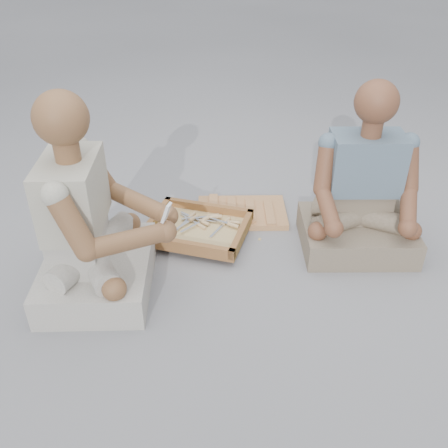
% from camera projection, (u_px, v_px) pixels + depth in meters
% --- Properties ---
extents(ground, '(60.00, 60.00, 0.00)m').
position_uv_depth(ground, '(221.00, 283.00, 2.52)').
color(ground, gray).
rests_on(ground, ground).
extents(carved_panel, '(0.61, 0.48, 0.04)m').
position_uv_depth(carved_panel, '(242.00, 212.00, 3.06)').
color(carved_panel, '#A66B40').
rests_on(carved_panel, ground).
extents(tool_tray, '(0.57, 0.46, 0.07)m').
position_uv_depth(tool_tray, '(198.00, 229.00, 2.83)').
color(tool_tray, brown).
rests_on(tool_tray, carved_panel).
extents(chisel_0, '(0.21, 0.11, 0.02)m').
position_uv_depth(chisel_0, '(209.00, 216.00, 2.92)').
color(chisel_0, silver).
rests_on(chisel_0, tool_tray).
extents(chisel_1, '(0.19, 0.14, 0.02)m').
position_uv_depth(chisel_1, '(199.00, 225.00, 2.85)').
color(chisel_1, silver).
rests_on(chisel_1, tool_tray).
extents(chisel_2, '(0.21, 0.11, 0.02)m').
position_uv_depth(chisel_2, '(202.00, 221.00, 2.87)').
color(chisel_2, silver).
rests_on(chisel_2, tool_tray).
extents(chisel_3, '(0.07, 0.22, 0.02)m').
position_uv_depth(chisel_3, '(190.00, 217.00, 2.91)').
color(chisel_3, silver).
rests_on(chisel_3, tool_tray).
extents(chisel_4, '(0.11, 0.21, 0.02)m').
position_uv_depth(chisel_4, '(191.00, 220.00, 2.88)').
color(chisel_4, silver).
rests_on(chisel_4, tool_tray).
extents(chisel_5, '(0.13, 0.20, 0.02)m').
position_uv_depth(chisel_5, '(202.00, 221.00, 2.87)').
color(chisel_5, silver).
rests_on(chisel_5, tool_tray).
extents(chisel_6, '(0.22, 0.08, 0.02)m').
position_uv_depth(chisel_6, '(230.00, 224.00, 2.83)').
color(chisel_6, silver).
rests_on(chisel_6, tool_tray).
extents(chisel_7, '(0.22, 0.04, 0.02)m').
position_uv_depth(chisel_7, '(230.00, 222.00, 2.86)').
color(chisel_7, silver).
rests_on(chisel_7, tool_tray).
extents(chisel_8, '(0.07, 0.22, 0.02)m').
position_uv_depth(chisel_8, '(224.00, 223.00, 2.86)').
color(chisel_8, silver).
rests_on(chisel_8, tool_tray).
extents(chisel_9, '(0.21, 0.09, 0.02)m').
position_uv_depth(chisel_9, '(212.00, 217.00, 2.90)').
color(chisel_9, silver).
rests_on(chisel_9, tool_tray).
extents(wood_chip_0, '(0.02, 0.02, 0.00)m').
position_uv_depth(wood_chip_0, '(219.00, 226.00, 2.96)').
color(wood_chip_0, '#D5BF7D').
rests_on(wood_chip_0, ground).
extents(wood_chip_1, '(0.02, 0.02, 0.00)m').
position_uv_depth(wood_chip_1, '(218.00, 246.00, 2.78)').
color(wood_chip_1, '#D5BF7D').
rests_on(wood_chip_1, ground).
extents(wood_chip_2, '(0.02, 0.02, 0.00)m').
position_uv_depth(wood_chip_2, '(143.00, 229.00, 2.93)').
color(wood_chip_2, '#D5BF7D').
rests_on(wood_chip_2, ground).
extents(wood_chip_3, '(0.02, 0.02, 0.00)m').
position_uv_depth(wood_chip_3, '(222.00, 246.00, 2.79)').
color(wood_chip_3, '#D5BF7D').
rests_on(wood_chip_3, ground).
extents(wood_chip_4, '(0.02, 0.02, 0.00)m').
position_uv_depth(wood_chip_4, '(191.00, 252.00, 2.74)').
color(wood_chip_4, '#D5BF7D').
rests_on(wood_chip_4, ground).
extents(wood_chip_5, '(0.02, 0.02, 0.00)m').
position_uv_depth(wood_chip_5, '(260.00, 239.00, 2.84)').
color(wood_chip_5, '#D5BF7D').
rests_on(wood_chip_5, ground).
extents(wood_chip_6, '(0.02, 0.02, 0.00)m').
position_uv_depth(wood_chip_6, '(231.00, 233.00, 2.90)').
color(wood_chip_6, '#D5BF7D').
rests_on(wood_chip_6, ground).
extents(wood_chip_7, '(0.02, 0.02, 0.00)m').
position_uv_depth(wood_chip_7, '(147.00, 247.00, 2.77)').
color(wood_chip_7, '#D5BF7D').
rests_on(wood_chip_7, ground).
extents(wood_chip_8, '(0.02, 0.02, 0.00)m').
position_uv_depth(wood_chip_8, '(185.00, 217.00, 3.04)').
color(wood_chip_8, '#D5BF7D').
rests_on(wood_chip_8, ground).
extents(craftsman, '(0.74, 0.75, 1.00)m').
position_uv_depth(craftsman, '(90.00, 229.00, 2.32)').
color(craftsman, '#B8B1AA').
rests_on(craftsman, ground).
extents(companion, '(0.69, 0.60, 0.92)m').
position_uv_depth(companion, '(362.00, 197.00, 2.63)').
color(companion, '#7F715B').
rests_on(companion, ground).
extents(mobile_phone, '(0.05, 0.04, 0.10)m').
position_uv_depth(mobile_phone, '(166.00, 213.00, 2.20)').
color(mobile_phone, white).
rests_on(mobile_phone, craftsman).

